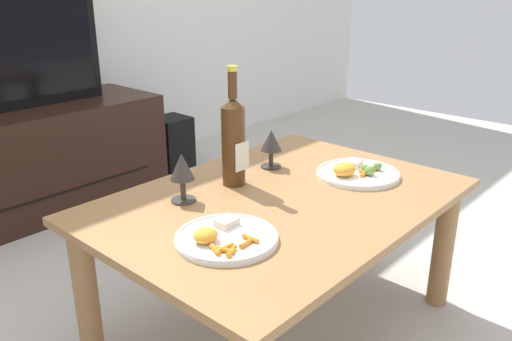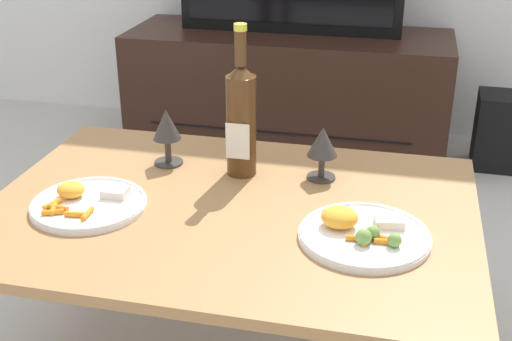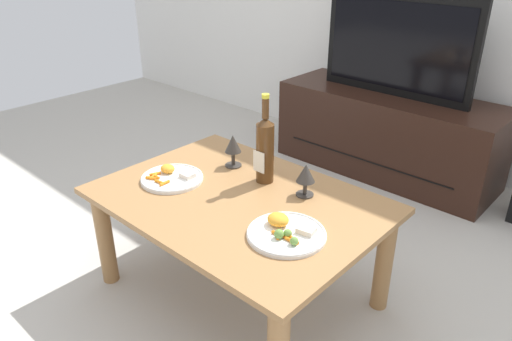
{
  "view_description": "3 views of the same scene",
  "coord_description": "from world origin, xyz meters",
  "px_view_note": "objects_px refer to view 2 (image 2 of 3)",
  "views": [
    {
      "loc": [
        -1.12,
        -0.91,
        1.09
      ],
      "look_at": [
        -0.04,
        0.07,
        0.55
      ],
      "focal_mm": 36.39,
      "sensor_mm": 36.0,
      "label": 1
    },
    {
      "loc": [
        0.36,
        -1.31,
        1.18
      ],
      "look_at": [
        0.04,
        0.08,
        0.53
      ],
      "focal_mm": 47.1,
      "sensor_mm": 36.0,
      "label": 2
    },
    {
      "loc": [
        1.16,
        -1.17,
        1.4
      ],
      "look_at": [
        0.01,
        0.09,
        0.56
      ],
      "focal_mm": 33.84,
      "sensor_mm": 36.0,
      "label": 3
    }
  ],
  "objects_px": {
    "goblet_right": "(322,145)",
    "dinner_plate_left": "(88,203)",
    "floor_speaker": "(500,131)",
    "tv_stand": "(288,91)",
    "wine_bottle": "(241,117)",
    "dinner_plate_right": "(362,233)",
    "goblet_left": "(167,128)",
    "dining_table": "(231,236)"
  },
  "relations": [
    {
      "from": "goblet_left",
      "to": "floor_speaker",
      "type": "bearing_deg",
      "value": 52.53
    },
    {
      "from": "goblet_right",
      "to": "dinner_plate_left",
      "type": "xyz_separation_m",
      "value": [
        -0.49,
        -0.27,
        -0.08
      ]
    },
    {
      "from": "dining_table",
      "to": "goblet_right",
      "type": "bearing_deg",
      "value": 46.65
    },
    {
      "from": "tv_stand",
      "to": "floor_speaker",
      "type": "bearing_deg",
      "value": -1.31
    },
    {
      "from": "dining_table",
      "to": "dinner_plate_right",
      "type": "xyz_separation_m",
      "value": [
        0.31,
        -0.08,
        0.09
      ]
    },
    {
      "from": "dining_table",
      "to": "goblet_right",
      "type": "height_order",
      "value": "goblet_right"
    },
    {
      "from": "floor_speaker",
      "to": "dinner_plate_left",
      "type": "height_order",
      "value": "dinner_plate_left"
    },
    {
      "from": "tv_stand",
      "to": "goblet_left",
      "type": "height_order",
      "value": "goblet_left"
    },
    {
      "from": "floor_speaker",
      "to": "dinner_plate_right",
      "type": "xyz_separation_m",
      "value": [
        -0.46,
        -1.55,
        0.33
      ]
    },
    {
      "from": "dinner_plate_right",
      "to": "wine_bottle",
      "type": "bearing_deg",
      "value": 141.57
    },
    {
      "from": "goblet_left",
      "to": "dinner_plate_right",
      "type": "relative_size",
      "value": 0.54
    },
    {
      "from": "floor_speaker",
      "to": "dinner_plate_left",
      "type": "xyz_separation_m",
      "value": [
        -1.08,
        -1.55,
        0.32
      ]
    },
    {
      "from": "goblet_right",
      "to": "dinner_plate_right",
      "type": "height_order",
      "value": "goblet_right"
    },
    {
      "from": "tv_stand",
      "to": "goblet_right",
      "type": "relative_size",
      "value": 10.26
    },
    {
      "from": "dining_table",
      "to": "tv_stand",
      "type": "height_order",
      "value": "tv_stand"
    },
    {
      "from": "tv_stand",
      "to": "floor_speaker",
      "type": "height_order",
      "value": "tv_stand"
    },
    {
      "from": "dining_table",
      "to": "goblet_right",
      "type": "distance_m",
      "value": 0.31
    },
    {
      "from": "floor_speaker",
      "to": "dinner_plate_left",
      "type": "distance_m",
      "value": 1.92
    },
    {
      "from": "goblet_left",
      "to": "wine_bottle",
      "type": "bearing_deg",
      "value": -4.06
    },
    {
      "from": "goblet_right",
      "to": "dinner_plate_right",
      "type": "relative_size",
      "value": 0.49
    },
    {
      "from": "dinner_plate_left",
      "to": "goblet_left",
      "type": "bearing_deg",
      "value": 70.49
    },
    {
      "from": "dinner_plate_right",
      "to": "goblet_right",
      "type": "bearing_deg",
      "value": 114.63
    },
    {
      "from": "tv_stand",
      "to": "floor_speaker",
      "type": "distance_m",
      "value": 0.91
    },
    {
      "from": "tv_stand",
      "to": "wine_bottle",
      "type": "relative_size",
      "value": 3.67
    },
    {
      "from": "dining_table",
      "to": "floor_speaker",
      "type": "height_order",
      "value": "dining_table"
    },
    {
      "from": "wine_bottle",
      "to": "dinner_plate_right",
      "type": "bearing_deg",
      "value": -38.43
    },
    {
      "from": "wine_bottle",
      "to": "tv_stand",
      "type": "bearing_deg",
      "value": 95.37
    },
    {
      "from": "tv_stand",
      "to": "floor_speaker",
      "type": "xyz_separation_m",
      "value": [
        0.91,
        -0.02,
        -0.1
      ]
    },
    {
      "from": "dining_table",
      "to": "wine_bottle",
      "type": "distance_m",
      "value": 0.29
    },
    {
      "from": "tv_stand",
      "to": "wine_bottle",
      "type": "distance_m",
      "value": 1.37
    },
    {
      "from": "wine_bottle",
      "to": "dinner_plate_left",
      "type": "relative_size",
      "value": 1.44
    },
    {
      "from": "goblet_right",
      "to": "dinner_plate_left",
      "type": "height_order",
      "value": "goblet_right"
    },
    {
      "from": "floor_speaker",
      "to": "dinner_plate_left",
      "type": "relative_size",
      "value": 1.21
    },
    {
      "from": "dinner_plate_left",
      "to": "dinner_plate_right",
      "type": "xyz_separation_m",
      "value": [
        0.62,
        0.0,
        0.0
      ]
    },
    {
      "from": "tv_stand",
      "to": "dinner_plate_right",
      "type": "height_order",
      "value": "dinner_plate_right"
    },
    {
      "from": "tv_stand",
      "to": "goblet_left",
      "type": "relative_size",
      "value": 9.36
    },
    {
      "from": "dinner_plate_left",
      "to": "floor_speaker",
      "type": "bearing_deg",
      "value": 55.21
    },
    {
      "from": "goblet_right",
      "to": "dinner_plate_right",
      "type": "distance_m",
      "value": 0.31
    },
    {
      "from": "tv_stand",
      "to": "dinner_plate_right",
      "type": "relative_size",
      "value": 5.03
    },
    {
      "from": "wine_bottle",
      "to": "goblet_right",
      "type": "bearing_deg",
      "value": 4.06
    },
    {
      "from": "tv_stand",
      "to": "wine_bottle",
      "type": "height_order",
      "value": "wine_bottle"
    },
    {
      "from": "dinner_plate_left",
      "to": "goblet_right",
      "type": "bearing_deg",
      "value": 28.74
    }
  ]
}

